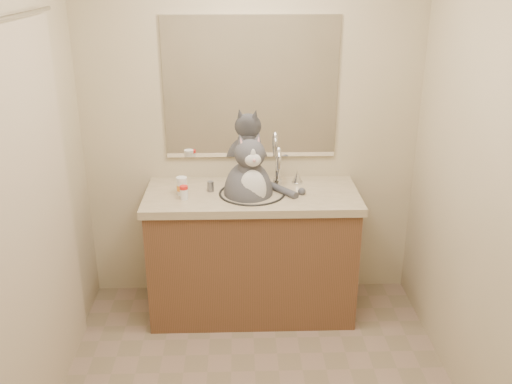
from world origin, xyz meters
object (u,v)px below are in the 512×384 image
at_px(cat, 249,188).
at_px(grey_canister, 210,186).
at_px(pill_bottle_redcap, 184,193).
at_px(pill_bottle_orange, 182,186).

bearing_deg(cat, grey_canister, 154.98).
relative_size(pill_bottle_redcap, pill_bottle_orange, 0.77).
bearing_deg(pill_bottle_redcap, pill_bottle_orange, 103.49).
distance_m(cat, pill_bottle_orange, 0.42).
bearing_deg(pill_bottle_orange, grey_canister, 14.72).
height_order(pill_bottle_orange, grey_canister, pill_bottle_orange).
bearing_deg(grey_canister, cat, -12.13).
bearing_deg(cat, pill_bottle_orange, 166.25).
xyz_separation_m(cat, pill_bottle_orange, (-0.42, 0.01, 0.02)).
xyz_separation_m(cat, grey_canister, (-0.24, 0.05, -0.00)).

